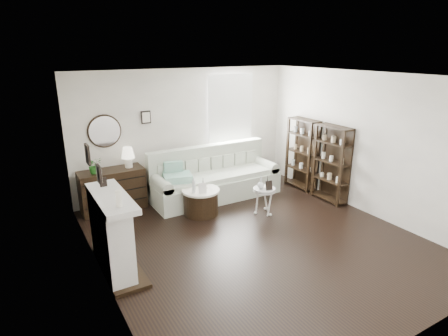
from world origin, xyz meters
TOP-DOWN VIEW (x-y plane):
  - room at (0.73, 2.70)m, footprint 5.50×5.50m
  - fireplace at (-2.32, 0.30)m, footprint 0.50×1.40m
  - shelf_unit_far at (2.33, 1.55)m, footprint 0.30×0.80m
  - shelf_unit_near at (2.33, 0.65)m, footprint 0.30×0.80m
  - sofa at (0.32, 2.09)m, footprint 2.78×0.96m
  - quilt at (-0.58, 1.95)m, footprint 0.65×0.57m
  - suitcase at (1.26, 2.00)m, footprint 0.65×0.43m
  - dresser at (-1.76, 2.47)m, footprint 1.24×0.53m
  - table_lamp at (-1.40, 2.47)m, footprint 0.33×0.33m
  - potted_plant at (-2.07, 2.42)m, footprint 0.33×0.30m
  - drum_table at (-0.35, 1.39)m, footprint 0.73×0.73m
  - pedestal_table at (0.72, 0.78)m, footprint 0.44×0.44m
  - eiffel_drum at (-0.27, 1.44)m, footprint 0.11×0.11m
  - bottle_drum at (-0.53, 1.31)m, footprint 0.07×0.07m
  - card_frame_drum at (-0.40, 1.21)m, footprint 0.16×0.10m
  - eiffel_ped at (0.80, 0.81)m, footprint 0.13×0.13m
  - flask_ped at (0.64, 0.80)m, footprint 0.13×0.13m
  - card_frame_ped at (0.73, 0.67)m, footprint 0.14×0.07m

SIDE VIEW (x-z plane):
  - suitcase at x=1.26m, z-range 0.00..0.41m
  - drum_table at x=-0.35m, z-range 0.00..0.51m
  - sofa at x=0.32m, z-range -0.18..0.90m
  - dresser at x=-1.76m, z-range 0.00..0.83m
  - pedestal_table at x=0.72m, z-range 0.22..0.75m
  - fireplace at x=-2.32m, z-range -0.38..1.46m
  - eiffel_drum at x=-0.27m, z-range 0.51..0.69m
  - card_frame_drum at x=-0.40m, z-range 0.51..0.70m
  - card_frame_ped at x=0.73m, z-range 0.53..0.71m
  - quilt at x=-0.58m, z-range 0.56..0.70m
  - eiffel_ped at x=0.80m, z-range 0.53..0.73m
  - flask_ped at x=0.64m, z-range 0.53..0.77m
  - bottle_drum at x=-0.53m, z-range 0.51..0.80m
  - shelf_unit_far at x=2.33m, z-range 0.00..1.60m
  - shelf_unit_near at x=2.33m, z-range 0.00..1.60m
  - potted_plant at x=-2.07m, z-range 0.83..1.14m
  - table_lamp at x=-1.40m, z-range 0.83..1.24m
  - room at x=0.73m, z-range -1.15..4.35m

